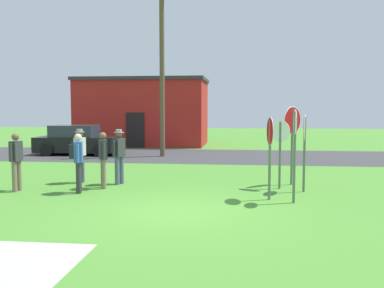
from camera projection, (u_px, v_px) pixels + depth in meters
The scene contains 15 objects.
ground_plane at pixel (177, 212), 10.09m from camera, with size 80.00×80.00×0.00m, color #47842D.
street_asphalt at pixel (211, 156), 21.59m from camera, with size 60.00×6.40×0.01m, color #38383A.
building_background at pixel (144, 112), 27.99m from camera, with size 8.11×4.89×4.25m.
utility_pole at pixel (162, 67), 21.03m from camera, with size 1.80×0.24×8.41m.
parked_car_on_street at pixel (78, 141), 22.19m from camera, with size 4.33×2.07×1.51m.
stop_sign_rear_left at pixel (305, 139), 12.35m from camera, with size 0.15×0.73×2.22m.
stop_sign_leaning_left at pixel (270, 143), 11.29m from camera, with size 0.13×0.76×2.18m.
stop_sign_tallest at pixel (295, 141), 10.91m from camera, with size 0.07×0.63×2.38m.
stop_sign_low_front at pixel (280, 143), 12.86m from camera, with size 0.54×0.38×2.05m.
stop_sign_center_cluster at pixel (292, 130), 13.48m from camera, with size 0.59×0.68×2.46m.
person_in_blue at pixel (79, 152), 13.87m from camera, with size 0.42×0.56×1.74m.
person_holding_notes at pixel (78, 159), 12.25m from camera, with size 0.42×0.55×1.69m.
person_on_left at pixel (103, 157), 12.96m from camera, with size 0.35×0.53×1.69m.
person_with_sunhat at pixel (16, 159), 12.48m from camera, with size 0.26×0.57×1.69m.
person_in_teal at pixel (119, 152), 13.63m from camera, with size 0.45×0.53×1.74m.
Camera 1 is at (1.47, -9.82, 2.45)m, focal length 40.52 mm.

